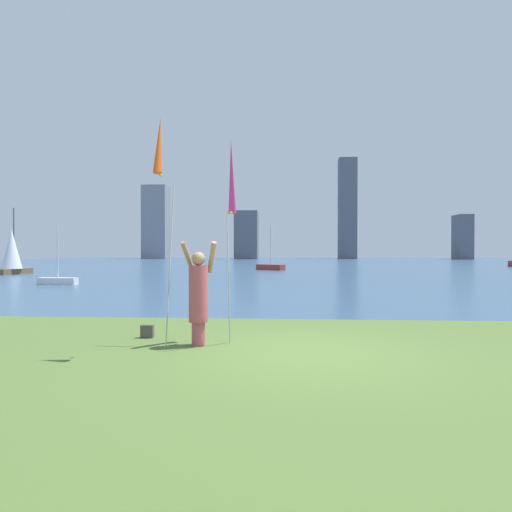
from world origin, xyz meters
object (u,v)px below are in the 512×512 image
(kite_flag_left, at_px, (160,153))
(sailboat_2, at_px, (58,280))
(sailboat_4, at_px, (12,252))
(sailboat_5, at_px, (270,267))
(bag, at_px, (147,331))
(person, at_px, (198,294))
(kite_flag_right, at_px, (232,181))

(kite_flag_left, bearing_deg, sailboat_2, 123.35)
(kite_flag_left, relative_size, sailboat_4, 0.80)
(sailboat_5, bearing_deg, sailboat_2, -119.36)
(sailboat_2, bearing_deg, bag, -56.11)
(kite_flag_left, height_order, sailboat_4, sailboat_4)
(kite_flag_left, distance_m, bag, 3.68)
(person, bearing_deg, sailboat_2, 121.74)
(kite_flag_left, height_order, sailboat_5, sailboat_5)
(sailboat_5, bearing_deg, kite_flag_left, -91.41)
(sailboat_2, height_order, sailboat_5, sailboat_5)
(bag, bearing_deg, sailboat_4, 127.47)
(sailboat_5, bearing_deg, person, -90.47)
(sailboat_2, distance_m, sailboat_4, 13.77)
(person, xyz_separation_m, kite_flag_right, (0.57, 0.55, 2.24))
(sailboat_4, bearing_deg, bag, -52.53)
(kite_flag_right, xyz_separation_m, sailboat_4, (-20.24, 24.19, -1.51))
(kite_flag_left, distance_m, sailboat_4, 31.79)
(kite_flag_right, distance_m, bag, 3.56)
(kite_flag_right, bearing_deg, sailboat_2, 128.44)
(bag, height_order, sailboat_5, sailboat_5)
(person, xyz_separation_m, sailboat_5, (0.28, 33.77, -0.67))
(sailboat_2, height_order, sailboat_4, sailboat_4)
(kite_flag_left, bearing_deg, sailboat_5, 88.59)
(sailboat_2, relative_size, sailboat_4, 0.61)
(kite_flag_right, relative_size, sailboat_4, 0.77)
(kite_flag_left, height_order, bag, kite_flag_left)
(kite_flag_right, xyz_separation_m, sailboat_2, (-11.11, 13.99, -2.99))
(sailboat_4, xyz_separation_m, sailboat_5, (19.95, 9.03, -1.40))
(person, xyz_separation_m, sailboat_4, (-19.67, 24.74, 0.73))
(sailboat_2, bearing_deg, sailboat_5, 60.64)
(sailboat_2, xyz_separation_m, sailboat_4, (-9.13, 10.20, 1.48))
(kite_flag_left, relative_size, sailboat_5, 0.98)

